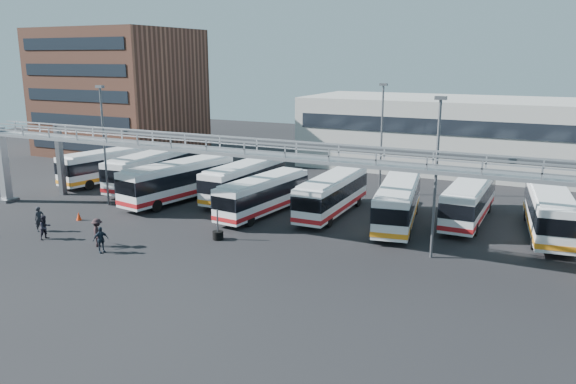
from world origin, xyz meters
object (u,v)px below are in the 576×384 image
at_px(light_pole_back, 382,133).
at_px(bus_1, 151,169).
at_px(light_pole_left, 104,139).
at_px(bus_7, 469,199).
at_px(bus_4, 263,194).
at_px(pedestrian_d, 101,240).
at_px(bus_5, 332,193).
at_px(bus_2, 179,180).
at_px(bus_8, 549,210).
at_px(cone_right, 79,216).
at_px(bus_3, 244,179).
at_px(pedestrian_c, 98,233).
at_px(light_pole_mid, 436,170).
at_px(bus_0, 112,164).
at_px(pedestrian_a, 39,219).
at_px(tire_stack, 218,234).
at_px(bus_6, 398,202).
at_px(pedestrian_b, 45,227).

distance_m(light_pole_back, bus_1, 22.35).
height_order(light_pole_left, bus_7, light_pole_left).
distance_m(bus_4, pedestrian_d, 13.75).
bearing_deg(bus_5, bus_7, 14.22).
height_order(bus_2, bus_8, bus_2).
height_order(light_pole_left, light_pole_back, same).
distance_m(bus_8, cone_right, 35.29).
relative_size(bus_3, pedestrian_c, 5.59).
distance_m(light_pole_mid, light_pole_back, 17.00).
bearing_deg(bus_3, bus_0, -178.23).
relative_size(bus_2, pedestrian_a, 6.39).
bearing_deg(light_pole_mid, bus_2, 168.42).
height_order(bus_0, bus_5, bus_0).
height_order(bus_2, bus_5, bus_2).
bearing_deg(bus_8, tire_stack, -158.89).
bearing_deg(pedestrian_d, bus_8, -31.67).
bearing_deg(bus_8, bus_6, -174.87).
bearing_deg(bus_4, light_pole_mid, -9.72).
bearing_deg(bus_8, pedestrian_c, -156.79).
distance_m(light_pole_left, bus_7, 30.26).
xyz_separation_m(light_pole_left, pedestrian_c, (7.27, -8.69, -4.75)).
height_order(bus_4, pedestrian_b, bus_4).
relative_size(bus_0, pedestrian_b, 6.60).
relative_size(bus_1, bus_7, 1.08).
bearing_deg(light_pole_mid, bus_1, 164.89).
relative_size(bus_1, bus_8, 1.02).
bearing_deg(bus_5, bus_4, -154.67).
relative_size(cone_right, tire_stack, 0.30).
xyz_separation_m(pedestrian_c, pedestrian_d, (1.10, -0.86, -0.10)).
bearing_deg(cone_right, pedestrian_a, -96.30).
bearing_deg(bus_3, bus_6, -6.01).
distance_m(bus_0, bus_4, 20.03).
bearing_deg(bus_8, light_pole_mid, -135.33).
xyz_separation_m(light_pole_back, bus_4, (-6.46, -10.84, -4.01)).
distance_m(light_pole_left, tire_stack, 15.27).
height_order(bus_7, tire_stack, bus_7).
bearing_deg(pedestrian_c, cone_right, 13.87).
xyz_separation_m(bus_2, pedestrian_a, (-3.80, -11.76, -1.02)).
distance_m(bus_2, bus_6, 19.45).
relative_size(light_pole_left, cone_right, 15.66).
relative_size(light_pole_left, light_pole_back, 1.00).
bearing_deg(bus_5, tire_stack, -117.37).
bearing_deg(bus_3, pedestrian_c, -96.27).
bearing_deg(light_pole_mid, bus_5, 145.09).
xyz_separation_m(bus_1, bus_2, (5.53, -3.01, 0.02)).
height_order(bus_0, bus_1, bus_1).
bearing_deg(light_pole_left, bus_2, 38.54).
distance_m(light_pole_mid, bus_0, 35.26).
distance_m(pedestrian_b, pedestrian_d, 5.59).
relative_size(bus_1, bus_6, 1.03).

